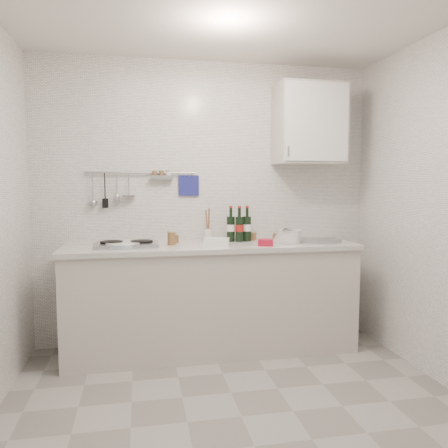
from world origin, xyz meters
The scene contains 15 objects.
floor centered at (0.00, 0.00, 0.00)m, with size 3.00×3.00×0.00m, color slate.
back_wall centered at (0.00, 1.40, 1.25)m, with size 3.00×0.02×2.50m, color silver.
counter centered at (0.01, 1.10, 0.43)m, with size 2.44×0.64×0.96m.
wall_rail centered at (-0.60, 1.37, 1.43)m, with size 0.98×0.09×0.34m.
wall_cabinet centered at (0.90, 1.22, 1.95)m, with size 0.60×0.38×0.70m.
plate_stack_hob centered at (-0.73, 1.06, 0.94)m, with size 0.30×0.29×0.04m.
plate_stack_sink centered at (0.67, 1.09, 0.97)m, with size 0.27×0.25×0.11m.
wine_bottles centered at (0.26, 1.22, 1.07)m, with size 0.22×0.11×0.31m.
butter_dish centered at (0.02, 1.01, 0.95)m, with size 0.21×0.10×0.06m, color white.
strawberry_punnet centered at (0.42, 0.93, 0.95)m, with size 0.12×0.12×0.05m, color #B2132E.
utensil_crock centered at (0.00, 1.31, 0.99)m, with size 0.07×0.07×0.29m.
jar_a centered at (-0.29, 1.24, 0.96)m, with size 0.06×0.06×0.08m.
jar_b centered at (0.40, 1.28, 0.96)m, with size 0.07×0.07×0.08m.
jar_c centered at (0.59, 1.17, 0.96)m, with size 0.07×0.07×0.08m.
jar_d centered at (-0.34, 1.11, 0.98)m, with size 0.07×0.07×0.11m.
Camera 1 is at (-0.59, -2.49, 1.42)m, focal length 35.00 mm.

